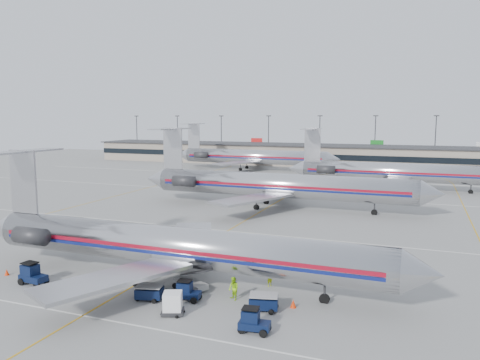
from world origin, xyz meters
The scene contains 19 objects.
ground centered at (0.00, 0.00, 0.00)m, with size 260.00×260.00×0.00m, color gray.
apron_markings centered at (0.00, 10.00, 0.01)m, with size 160.00×0.15×0.02m, color silver.
terminal centered at (0.00, 97.97, 3.16)m, with size 162.00×17.00×6.25m.
light_mast_row centered at (0.00, 112.00, 8.58)m, with size 163.60×0.40×15.28m.
jet_foreground centered at (2.22, -9.14, 3.34)m, with size 43.96×25.89×11.51m.
jet_second_row centered at (0.96, 27.27, 3.76)m, with size 49.49×29.14×12.95m.
jet_third_row centered at (18.05, 54.43, 3.62)m, with size 45.65×28.08×12.48m.
jet_back_row centered at (-21.12, 77.51, 3.80)m, with size 47.83×29.42×13.08m.
tug_left centered at (-8.60, -14.26, 0.90)m, with size 2.53×1.42×1.98m.
tug_center centered at (5.83, -12.61, 0.76)m, with size 2.17×1.30×1.67m.
tug_right centered at (12.69, -16.00, 0.80)m, with size 2.26×1.32×1.75m.
cart_inner centered at (2.97, -13.55, 0.63)m, with size 2.37×1.89×1.18m.
cart_outer centered at (12.22, -12.19, 0.65)m, with size 2.46×1.97×1.23m.
uld_container centered at (6.12, -15.38, 0.86)m, with size 1.99×1.84×1.70m.
belt_loader centered at (4.98, -10.10, 0.57)m, with size 4.13×2.49×2.12m.
ramp_worker_near centered at (11.13, -7.14, 0.77)m, with size 0.56×0.37×1.54m, color #B0CB13.
ramp_worker_far centered at (9.33, -11.16, 0.95)m, with size 0.92×0.72×1.89m, color #95D814.
cone_right centered at (14.22, -10.92, 0.32)m, with size 0.47×0.47×0.65m, color red.
cone_left centered at (-12.66, -13.27, 0.29)m, with size 0.43×0.43×0.59m, color red.
Camera 1 is at (22.84, -44.67, 14.65)m, focal length 35.00 mm.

